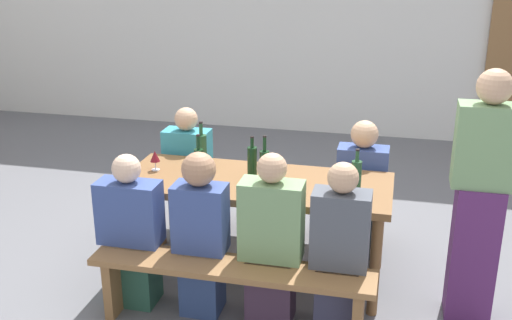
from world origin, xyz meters
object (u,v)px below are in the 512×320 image
seated_guest_far_1 (361,192)px  wine_bottle_0 (356,178)px  wine_glass_0 (130,165)px  seated_guest_near_2 (271,245)px  standing_host (479,203)px  seated_guest_near_1 (201,237)px  bench_far (275,196)px  wine_bottle_3 (264,167)px  seated_guest_near_0 (131,236)px  wine_glass_1 (155,157)px  tasting_table (256,192)px  wine_bottle_2 (201,148)px  seated_guest_near_3 (339,253)px  wine_bottle_4 (252,161)px  wine_bottle_1 (199,162)px  seated_guest_far_0 (188,177)px  bench_near (231,279)px

seated_guest_far_1 → wine_bottle_0: bearing=-0.4°
seated_guest_far_1 → wine_glass_0: bearing=-63.5°
seated_guest_near_2 → standing_host: bearing=-74.2°
wine_bottle_0 → seated_guest_near_1: size_ratio=0.29×
bench_far → wine_bottle_3: bearing=-84.2°
seated_guest_near_1 → wine_bottle_0: bearing=-66.6°
seated_guest_near_0 → seated_guest_near_1: 0.49m
wine_glass_1 → seated_guest_near_2: bearing=-29.4°
tasting_table → wine_bottle_2: wine_bottle_2 is taller
seated_guest_near_3 → seated_guest_near_0: bearing=90.0°
wine_bottle_0 → wine_glass_0: size_ratio=1.76×
bench_far → wine_bottle_0: size_ratio=5.50×
wine_bottle_4 → seated_guest_near_2: seated_guest_near_2 is taller
wine_bottle_1 → seated_guest_near_3: seated_guest_near_3 is taller
wine_bottle_0 → seated_guest_near_0: (-1.42, -0.41, -0.38)m
seated_guest_near_3 → wine_bottle_0: bearing=-7.1°
wine_bottle_3 → seated_guest_near_0: (-0.80, -0.45, -0.39)m
seated_guest_near_1 → seated_guest_far_1: (0.94, 1.05, -0.03)m
seated_guest_near_0 → seated_guest_far_0: bearing=-1.7°
bench_near → wine_glass_0: 1.08m
tasting_table → bench_far: 0.75m
wine_bottle_4 → wine_bottle_1: bearing=-169.4°
wine_glass_0 → standing_host: size_ratio=0.11×
seated_guest_near_1 → seated_guest_far_1: size_ratio=1.03×
wine_bottle_4 → bench_far: bearing=86.3°
wine_bottle_0 → seated_guest_near_1: (-0.94, -0.41, -0.34)m
wine_bottle_1 → wine_bottle_2: (-0.07, 0.26, 0.01)m
bench_far → wine_bottle_3: 0.92m
wine_bottle_2 → wine_bottle_4: 0.48m
bench_near → seated_guest_far_1: seated_guest_far_1 is taller
wine_bottle_2 → standing_host: standing_host is taller
bench_near → wine_bottle_1: (-0.41, 0.66, 0.51)m
wine_bottle_1 → seated_guest_near_3: bearing=-25.8°
bench_far → seated_guest_near_1: (-0.24, -1.20, 0.19)m
tasting_table → seated_guest_near_3: seated_guest_near_3 is taller
wine_bottle_3 → seated_guest_near_1: 0.65m
seated_guest_far_0 → wine_glass_1: bearing=-7.9°
wine_bottle_1 → bench_near: bearing=-58.1°
wine_glass_0 → seated_guest_near_1: 0.74m
bench_near → wine_bottle_1: bearing=121.9°
wine_bottle_0 → bench_far: bearing=131.2°
bench_near → wine_glass_1: wine_glass_1 is taller
bench_near → wine_bottle_0: bearing=38.5°
wine_bottle_0 → seated_guest_near_2: size_ratio=0.28×
wine_bottle_0 → seated_guest_near_1: seated_guest_near_1 is taller
bench_near → wine_bottle_2: (-0.48, 0.92, 0.52)m
wine_bottle_0 → wine_glass_1: (-1.46, 0.15, -0.02)m
seated_guest_near_1 → seated_guest_near_3: (0.89, 0.00, -0.01)m
seated_guest_near_1 → wine_bottle_4: bearing=-18.8°
wine_bottle_0 → wine_bottle_3: (-0.62, 0.05, 0.00)m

